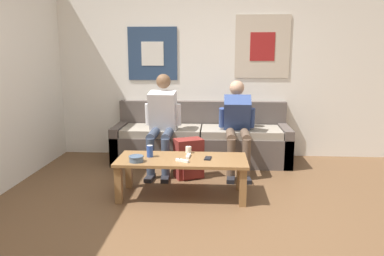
# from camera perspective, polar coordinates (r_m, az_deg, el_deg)

# --- Properties ---
(ground_plane) EXTENTS (18.00, 18.00, 0.00)m
(ground_plane) POSITION_cam_1_polar(r_m,az_deg,el_deg) (3.38, 0.55, -14.57)
(ground_plane) COLOR brown
(wall_back) EXTENTS (10.00, 0.07, 2.55)m
(wall_back) POSITION_cam_1_polar(r_m,az_deg,el_deg) (5.43, 1.97, 9.18)
(wall_back) COLOR white
(wall_back) RESTS_ON ground_plane
(couch) EXTENTS (2.38, 0.75, 0.81)m
(couch) POSITION_cam_1_polar(r_m,az_deg,el_deg) (5.19, 1.43, -2.05)
(couch) COLOR #564C47
(couch) RESTS_ON ground_plane
(coffee_table) EXTENTS (1.34, 0.56, 0.41)m
(coffee_table) POSITION_cam_1_polar(r_m,az_deg,el_deg) (3.90, -1.53, -5.57)
(coffee_table) COLOR olive
(coffee_table) RESTS_ON ground_plane
(person_seated_adult) EXTENTS (0.47, 0.86, 1.22)m
(person_seated_adult) POSITION_cam_1_polar(r_m,az_deg,el_deg) (4.76, -4.61, 1.29)
(person_seated_adult) COLOR #384256
(person_seated_adult) RESTS_ON ground_plane
(person_seated_teen) EXTENTS (0.47, 1.01, 1.13)m
(person_seated_teen) POSITION_cam_1_polar(r_m,az_deg,el_deg) (4.79, 6.94, 0.93)
(person_seated_teen) COLOR brown
(person_seated_teen) RESTS_ON ground_plane
(backpack) EXTENTS (0.38, 0.33, 0.48)m
(backpack) POSITION_cam_1_polar(r_m,az_deg,el_deg) (4.50, -0.47, -4.80)
(backpack) COLOR maroon
(backpack) RESTS_ON ground_plane
(ceramic_bowl) EXTENTS (0.15, 0.15, 0.06)m
(ceramic_bowl) POSITION_cam_1_polar(r_m,az_deg,el_deg) (3.79, -8.50, -4.60)
(ceramic_bowl) COLOR #475B75
(ceramic_bowl) RESTS_ON coffee_table
(pillar_candle) EXTENTS (0.06, 0.06, 0.08)m
(pillar_candle) POSITION_cam_1_polar(r_m,az_deg,el_deg) (4.08, -0.55, -3.34)
(pillar_candle) COLOR silver
(pillar_candle) RESTS_ON coffee_table
(drink_can_blue) EXTENTS (0.07, 0.07, 0.12)m
(drink_can_blue) POSITION_cam_1_polar(r_m,az_deg,el_deg) (3.95, -6.43, -3.52)
(drink_can_blue) COLOR #28479E
(drink_can_blue) RESTS_ON coffee_table
(game_controller_near_left) EXTENTS (0.14, 0.09, 0.03)m
(game_controller_near_left) POSITION_cam_1_polar(r_m,az_deg,el_deg) (3.76, -1.50, -4.97)
(game_controller_near_left) COLOR white
(game_controller_near_left) RESTS_ON coffee_table
(game_controller_near_right) EXTENTS (0.05, 0.15, 0.03)m
(game_controller_near_right) POSITION_cam_1_polar(r_m,az_deg,el_deg) (3.93, -0.57, -4.26)
(game_controller_near_right) COLOR white
(game_controller_near_right) RESTS_ON coffee_table
(cell_phone) EXTENTS (0.08, 0.14, 0.01)m
(cell_phone) POSITION_cam_1_polar(r_m,az_deg,el_deg) (3.87, 2.44, -4.62)
(cell_phone) COLOR black
(cell_phone) RESTS_ON coffee_table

